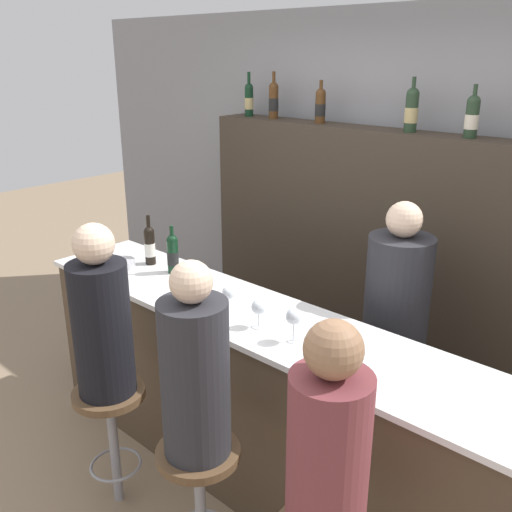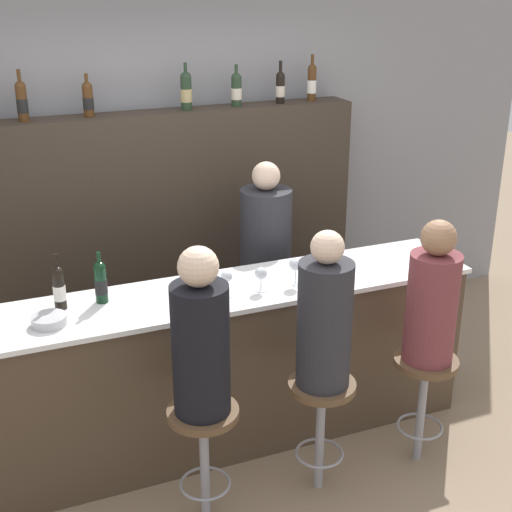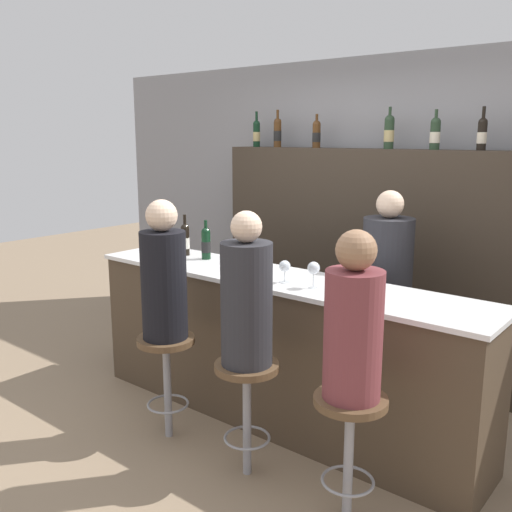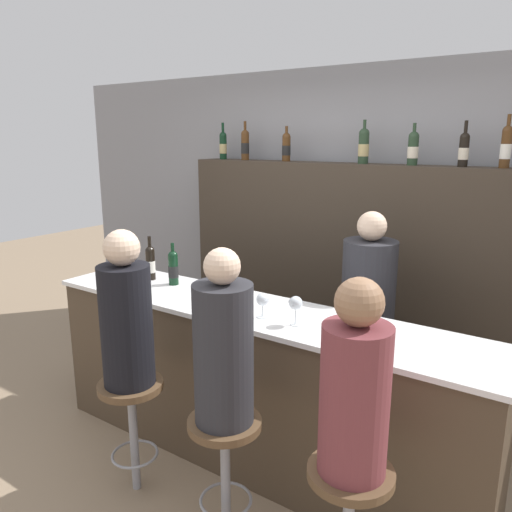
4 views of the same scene
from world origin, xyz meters
The scene contains 24 objects.
ground_plane centered at (0.00, 0.00, 0.00)m, with size 16.00×16.00×0.00m, color #8C755B.
wall_back centered at (0.00, 1.77, 1.30)m, with size 6.40×0.05×2.60m.
bar_counter centered at (0.00, 0.27, 0.52)m, with size 2.95×0.59×1.03m.
back_bar_cabinet centered at (0.00, 1.55, 0.92)m, with size 2.77×0.28×1.84m.
wine_bottle_counter_0 centered at (-0.97, 0.37, 1.16)m, with size 0.07×0.07×0.32m.
wine_bottle_counter_1 centered at (-0.74, 0.37, 1.15)m, with size 0.07×0.07×0.30m.
wine_bottle_backbar_0 centered at (-1.20, 1.55, 1.97)m, with size 0.07×0.07×0.32m.
wine_bottle_backbar_1 centered at (-0.96, 1.55, 1.98)m, with size 0.07×0.07×0.33m.
wine_bottle_backbar_2 centered at (-0.54, 1.55, 1.96)m, with size 0.07×0.07×0.28m.
wine_bottle_backbar_3 centered at (0.14, 1.55, 1.98)m, with size 0.08×0.08×0.32m.
wine_bottle_backbar_4 centered at (0.52, 1.55, 1.97)m, with size 0.08×0.08×0.29m.
wine_bottle_backbar_5 centered at (0.86, 1.55, 1.96)m, with size 0.07×0.07×0.31m.
wine_bottle_backbar_6 centered at (1.12, 1.55, 1.98)m, with size 0.07×0.07×0.34m.
wine_glass_0 centered at (-0.07, 0.18, 1.14)m, with size 0.07×0.07×0.16m.
wine_glass_1 centered at (0.14, 0.18, 1.13)m, with size 0.07×0.07×0.14m.
wine_glass_2 centered at (0.36, 0.18, 1.15)m, with size 0.08×0.08×0.17m.
metal_bowl centered at (-1.05, 0.20, 1.05)m, with size 0.19×0.19×0.05m.
bar_stool_left centered at (-0.41, -0.36, 0.54)m, with size 0.37×0.37×0.69m.
guest_seated_left centered at (-0.41, -0.36, 1.08)m, with size 0.29×0.29×0.88m.
bar_stool_middle centered at (0.27, -0.36, 0.54)m, with size 0.37×0.37×0.69m.
guest_seated_middle centered at (0.27, -0.36, 1.07)m, with size 0.29×0.29×0.87m.
bar_stool_right centered at (0.94, -0.36, 0.54)m, with size 0.37×0.37×0.69m.
guest_seated_right centered at (0.94, -0.36, 1.06)m, with size 0.29×0.29×0.84m.
bartender centered at (0.48, 0.92, 0.73)m, with size 0.35×0.35×1.58m.
Camera 4 is at (1.64, -2.09, 2.05)m, focal length 35.00 mm.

